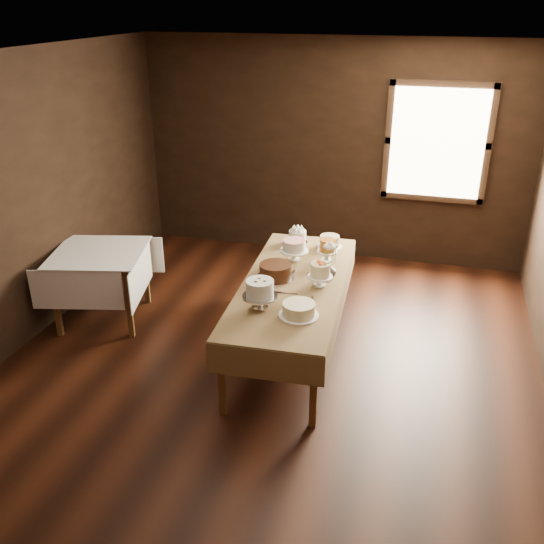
{
  "coord_description": "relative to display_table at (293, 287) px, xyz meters",
  "views": [
    {
      "loc": [
        1.33,
        -4.49,
        3.22
      ],
      "look_at": [
        0.0,
        0.2,
        0.95
      ],
      "focal_mm": 39.27,
      "sensor_mm": 36.0,
      "label": 1
    }
  ],
  "objects": [
    {
      "name": "cake_cream",
      "position": [
        0.2,
        -0.63,
        0.11
      ],
      "size": [
        0.34,
        0.34,
        0.12
      ],
      "color": "white",
      "rests_on": "display_table"
    },
    {
      "name": "cake_server_a",
      "position": [
        0.02,
        -0.25,
        0.06
      ],
      "size": [
        0.24,
        0.05,
        0.01
      ],
      "primitive_type": "cube",
      "rotation": [
        0.0,
        0.0,
        0.09
      ],
      "color": "silver",
      "rests_on": "display_table"
    },
    {
      "name": "floor",
      "position": [
        -0.14,
        -0.46,
        -0.69
      ],
      "size": [
        5.0,
        6.0,
        0.01
      ],
      "primitive_type": "cube",
      "color": "black",
      "rests_on": "ground"
    },
    {
      "name": "cake_chocolate",
      "position": [
        -0.19,
        0.04,
        0.12
      ],
      "size": [
        0.44,
        0.44,
        0.14
      ],
      "color": "silver",
      "rests_on": "display_table"
    },
    {
      "name": "window",
      "position": [
        1.16,
        2.48,
        0.91
      ],
      "size": [
        1.1,
        0.05,
        1.3
      ],
      "primitive_type": "cube",
      "color": "#FFEABF",
      "rests_on": "wall_back"
    },
    {
      "name": "cake_server_b",
      "position": [
        0.27,
        -0.41,
        0.06
      ],
      "size": [
        0.08,
        0.24,
        0.01
      ],
      "primitive_type": "cube",
      "rotation": [
        0.0,
        0.0,
        -1.35
      ],
      "color": "silver",
      "rests_on": "display_table"
    },
    {
      "name": "wall_left",
      "position": [
        -2.64,
        -0.46,
        0.71
      ],
      "size": [
        0.02,
        6.0,
        2.8
      ],
      "primitive_type": "cube",
      "color": "black",
      "rests_on": "ground"
    },
    {
      "name": "ceiling",
      "position": [
        -0.14,
        -0.46,
        2.11
      ],
      "size": [
        5.0,
        6.0,
        0.01
      ],
      "primitive_type": "cube",
      "color": "beige",
      "rests_on": "wall_back"
    },
    {
      "name": "cake_server_d",
      "position": [
        0.22,
        0.32,
        0.06
      ],
      "size": [
        0.2,
        0.18,
        0.01
      ],
      "primitive_type": "cube",
      "rotation": [
        0.0,
        0.0,
        0.71
      ],
      "color": "silver",
      "rests_on": "display_table"
    },
    {
      "name": "flower_bouquet",
      "position": [
        0.3,
        0.21,
        0.31
      ],
      "size": [
        0.14,
        0.14,
        0.2
      ],
      "primitive_type": null,
      "color": "white",
      "rests_on": "flower_vase"
    },
    {
      "name": "wall_front",
      "position": [
        -0.14,
        -3.46,
        0.71
      ],
      "size": [
        5.0,
        0.02,
        2.8
      ],
      "primitive_type": "cube",
      "color": "black",
      "rests_on": "ground"
    },
    {
      "name": "cake_server_e",
      "position": [
        -0.25,
        -0.25,
        0.06
      ],
      "size": [
        0.23,
        0.12,
        0.01
      ],
      "primitive_type": "cube",
      "rotation": [
        0.0,
        0.0,
        -0.42
      ],
      "color": "silver",
      "rests_on": "display_table"
    },
    {
      "name": "display_table",
      "position": [
        0.0,
        0.0,
        0.0
      ],
      "size": [
        1.07,
        2.46,
        0.75
      ],
      "rotation": [
        0.0,
        0.0,
        0.06
      ],
      "color": "#4F3016",
      "rests_on": "ground"
    },
    {
      "name": "cake_speckled",
      "position": [
        0.16,
        0.96,
        0.11
      ],
      "size": [
        0.27,
        0.27,
        0.13
      ],
      "color": "white",
      "rests_on": "display_table"
    },
    {
      "name": "cake_flowers",
      "position": [
        0.26,
        -0.01,
        0.16
      ],
      "size": [
        0.24,
        0.24,
        0.24
      ],
      "color": "white",
      "rests_on": "display_table"
    },
    {
      "name": "cake_meringue",
      "position": [
        -0.2,
        0.97,
        0.12
      ],
      "size": [
        0.27,
        0.27,
        0.14
      ],
      "color": "silver",
      "rests_on": "display_table"
    },
    {
      "name": "cake_lattice",
      "position": [
        -0.12,
        0.51,
        0.15
      ],
      "size": [
        0.33,
        0.33,
        0.22
      ],
      "color": "white",
      "rests_on": "display_table"
    },
    {
      "name": "side_table",
      "position": [
        -2.12,
        0.06,
        0.0
      ],
      "size": [
        1.13,
        1.13,
        0.79
      ],
      "rotation": [
        0.0,
        0.0,
        0.24
      ],
      "color": "#4F3016",
      "rests_on": "ground"
    },
    {
      "name": "flower_vase",
      "position": [
        0.3,
        0.21,
        0.12
      ],
      "size": [
        0.18,
        0.18,
        0.14
      ],
      "primitive_type": "imported",
      "rotation": [
        0.0,
        0.0,
        5.67
      ],
      "color": "#2D2823",
      "rests_on": "display_table"
    },
    {
      "name": "cake_swirl",
      "position": [
        -0.16,
        -0.58,
        0.18
      ],
      "size": [
        0.34,
        0.34,
        0.28
      ],
      "color": "silver",
      "rests_on": "display_table"
    },
    {
      "name": "cake_server_c",
      "position": [
        -0.05,
        0.32,
        0.06
      ],
      "size": [
        0.04,
        0.24,
        0.01
      ],
      "primitive_type": "cube",
      "rotation": [
        0.0,
        0.0,
        1.53
      ],
      "color": "silver",
      "rests_on": "display_table"
    },
    {
      "name": "wall_back",
      "position": [
        -0.14,
        2.54,
        0.71
      ],
      "size": [
        5.0,
        0.02,
        2.8
      ],
      "primitive_type": "cube",
      "color": "black",
      "rests_on": "ground"
    },
    {
      "name": "cake_caramel",
      "position": [
        0.21,
        0.58,
        0.16
      ],
      "size": [
        0.21,
        0.21,
        0.25
      ],
      "color": "white",
      "rests_on": "display_table"
    }
  ]
}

